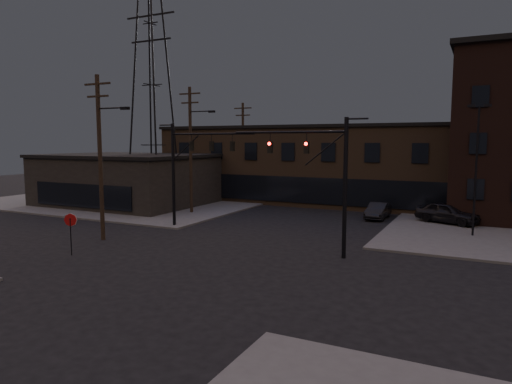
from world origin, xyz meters
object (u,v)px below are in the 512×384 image
traffic_signal_near (326,172)px  car_crossing (378,211)px  traffic_signal_far (187,163)px  parked_car_lot_a (448,213)px  stop_sign (70,224)px

traffic_signal_near → car_crossing: 14.99m
traffic_signal_near → traffic_signal_far: size_ratio=1.00×
traffic_signal_near → car_crossing: bearing=89.4°
traffic_signal_near → car_crossing: (0.14, 14.38, -4.24)m
parked_car_lot_a → car_crossing: (-5.58, 0.53, -0.29)m
traffic_signal_near → traffic_signal_far: 12.57m
stop_sign → car_crossing: stop_sign is taller
stop_sign → car_crossing: (13.50, 20.86, -1.15)m
traffic_signal_near → traffic_signal_far: bearing=163.8°
car_crossing → traffic_signal_near: bearing=-89.1°
traffic_signal_far → stop_sign: traffic_signal_far is taller
traffic_signal_far → stop_sign: size_ratio=3.23×
traffic_signal_near → stop_sign: size_ratio=3.23×
traffic_signal_near → stop_sign: 15.17m
stop_sign → car_crossing: size_ratio=0.59×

